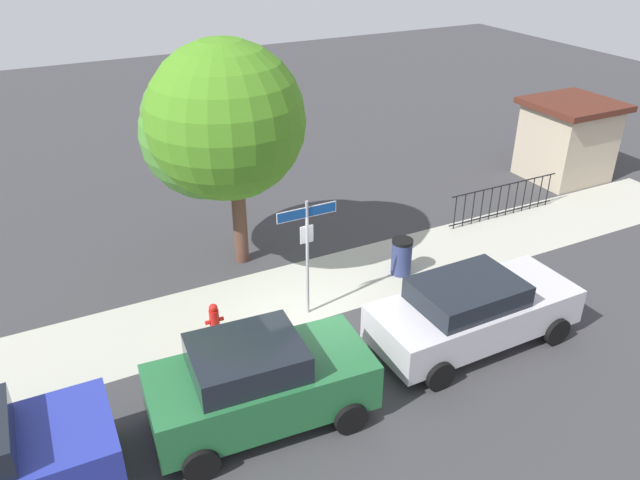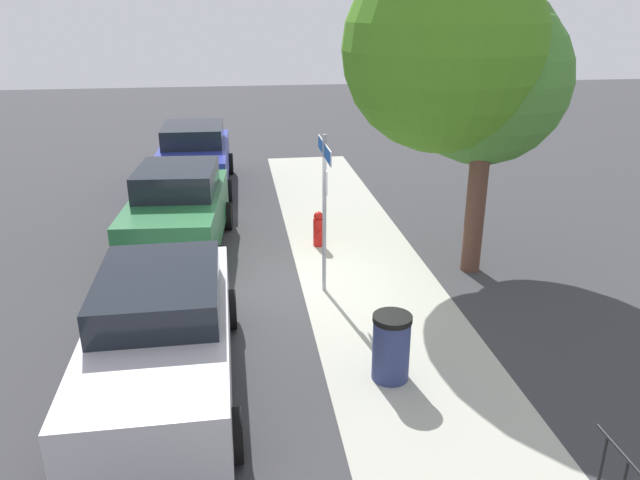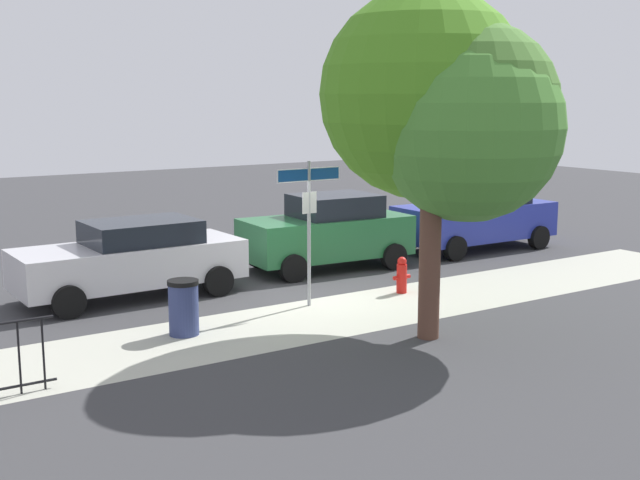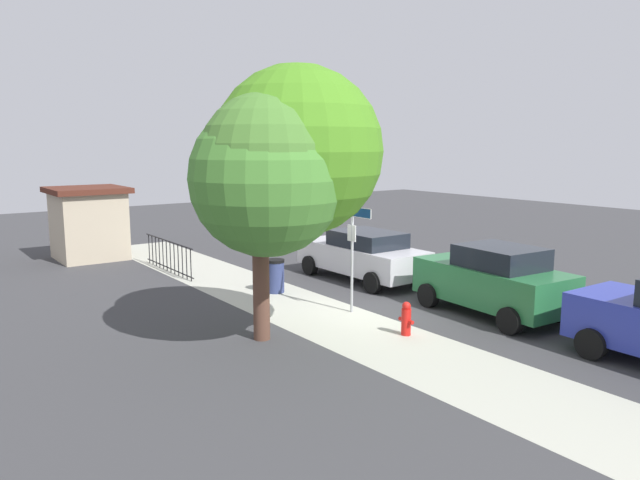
# 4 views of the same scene
# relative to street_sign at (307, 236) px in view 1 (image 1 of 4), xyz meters

# --- Properties ---
(ground_plane) EXTENTS (60.00, 60.00, 0.00)m
(ground_plane) POSITION_rel_street_sign_xyz_m (-0.38, -0.40, -2.04)
(ground_plane) COLOR #38383A
(sidewalk_strip) EXTENTS (24.00, 2.60, 0.00)m
(sidewalk_strip) POSITION_rel_street_sign_xyz_m (1.62, 0.90, -2.04)
(sidewalk_strip) COLOR #ACAD9D
(sidewalk_strip) RESTS_ON ground_plane
(street_sign) EXTENTS (1.43, 0.07, 2.89)m
(street_sign) POSITION_rel_street_sign_xyz_m (0.00, 0.00, 0.00)
(street_sign) COLOR #9EA0A5
(street_sign) RESTS_ON ground_plane
(shade_tree) EXTENTS (3.68, 4.35, 6.00)m
(shade_tree) POSITION_rel_street_sign_xyz_m (-1.06, 2.77, 1.89)
(shade_tree) COLOR brown
(shade_tree) RESTS_ON ground_plane
(car_green) EXTENTS (4.14, 2.24, 1.79)m
(car_green) POSITION_rel_street_sign_xyz_m (-2.31, -2.74, -1.13)
(car_green) COLOR #236536
(car_green) RESTS_ON ground_plane
(car_silver) EXTENTS (4.63, 2.05, 1.59)m
(car_silver) POSITION_rel_street_sign_xyz_m (2.67, -2.61, -1.22)
(car_silver) COLOR silver
(car_silver) RESTS_ON ground_plane
(iron_fence) EXTENTS (3.98, 0.04, 1.07)m
(iron_fence) POSITION_rel_street_sign_xyz_m (7.54, 1.90, -1.49)
(iron_fence) COLOR black
(iron_fence) RESTS_ON ground_plane
(utility_shed) EXTENTS (2.82, 2.67, 2.70)m
(utility_shed) POSITION_rel_street_sign_xyz_m (11.53, 3.40, -0.66)
(utility_shed) COLOR tan
(utility_shed) RESTS_ON ground_plane
(fire_hydrant) EXTENTS (0.42, 0.22, 0.78)m
(fire_hydrant) POSITION_rel_street_sign_xyz_m (-2.21, 0.20, -1.66)
(fire_hydrant) COLOR red
(fire_hydrant) RESTS_ON ground_plane
(trash_bin) EXTENTS (0.55, 0.55, 0.98)m
(trash_bin) POSITION_rel_street_sign_xyz_m (2.93, 0.50, -1.55)
(trash_bin) COLOR navy
(trash_bin) RESTS_ON ground_plane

